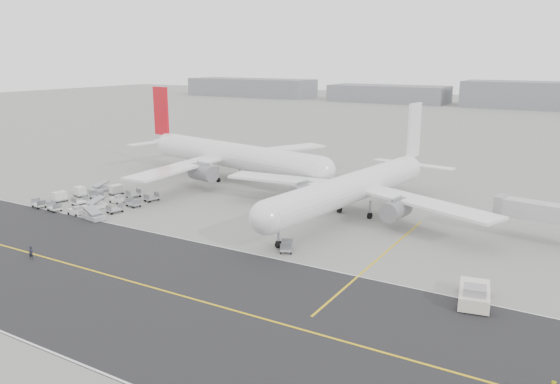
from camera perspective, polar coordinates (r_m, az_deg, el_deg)
The scene contains 10 objects.
ground at distance 86.99m, azimuth -9.85°, elevation -4.30°, with size 700.00×700.00×0.00m, color gray.
taxiway at distance 71.59m, azimuth -16.14°, elevation -8.73°, with size 220.00×59.00×0.03m.
horizon_buildings at distance 324.50m, azimuth 26.48°, elevation 7.76°, with size 520.00×28.00×28.00m, color slate, non-canonical shape.
airliner_a at distance 122.10m, azimuth -5.26°, elevation 3.88°, with size 56.73×55.60×19.76m.
airliner_b at distance 94.49m, azimuth 7.78°, elevation 0.52°, with size 51.23×52.12×18.04m.
pushback_tug at distance 65.89m, azimuth 19.64°, elevation -10.06°, with size 4.42×9.04×2.54m.
jet_bridge at distance 89.38m, azimuth 26.55°, elevation -2.23°, with size 16.52×5.31×6.16m.
gse_cluster at distance 108.26m, azimuth -18.61°, elevation -1.20°, with size 22.57×21.76×2.04m, color #95959A, non-canonical shape.
stray_dolly at distance 77.97m, azimuth 0.68°, elevation -6.27°, with size 1.64×2.67×1.64m, color silver, non-canonical shape.
ground_crew_a at distance 82.22m, azimuth -24.58°, elevation -5.80°, with size 0.69×0.46×1.90m, color black.
Camera 1 is at (54.19, -62.48, 26.97)m, focal length 35.00 mm.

